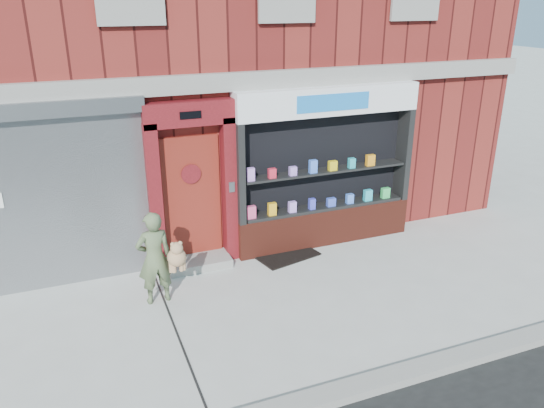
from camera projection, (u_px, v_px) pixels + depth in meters
ground at (274, 306)px, 8.18m from camera, size 80.00×80.00×0.00m
curb at (342, 393)px, 6.29m from camera, size 60.00×0.30×0.12m
building at (175, 19)px, 11.91m from camera, size 12.00×8.16×8.00m
shutter_bay at (48, 186)px, 8.18m from camera, size 3.10×0.30×3.04m
red_door_bay at (193, 186)px, 9.00m from camera, size 1.52×0.58×2.90m
pharmacy_bay at (325, 175)px, 9.85m from camera, size 3.50×0.41×3.00m
woman at (157, 258)px, 8.05m from camera, size 0.75×0.46×1.50m
doormat at (285, 254)px, 9.80m from camera, size 1.25×1.00×0.03m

